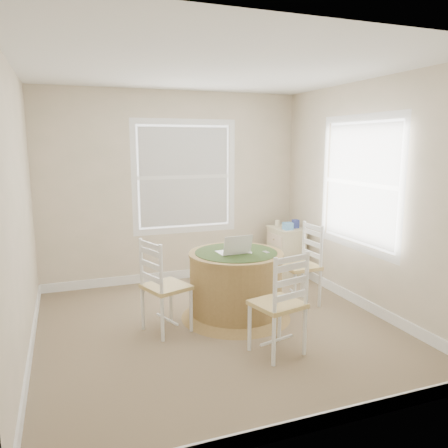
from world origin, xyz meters
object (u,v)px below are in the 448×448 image
chair_left (166,286)px  laptop (234,251)px  chair_right (299,266)px  round_table (236,282)px  corner_chest (286,252)px  chair_near (277,304)px

chair_left → laptop: 0.82m
chair_left → laptop: bearing=-106.0°
chair_right → round_table: bearing=-86.1°
chair_right → corner_chest: (0.39, 1.07, -0.12)m
chair_left → round_table: bearing=-103.8°
round_table → chair_left: bearing=-179.1°
chair_right → chair_left: bearing=-86.1°
chair_left → corner_chest: chair_left is taller
chair_near → round_table: bearing=-101.5°
chair_near → corner_chest: 2.42m
round_table → chair_left: size_ratio=1.28×
round_table → chair_right: (0.85, 0.10, 0.07)m
round_table → chair_near: (0.04, -0.92, 0.07)m
laptop → corner_chest: bearing=-139.9°
round_table → chair_right: chair_right is taller
chair_near → chair_left: bearing=-58.3°
chair_near → laptop: (-0.08, 0.89, 0.29)m
chair_near → corner_chest: (1.21, 2.09, -0.12)m
round_table → chair_near: 0.93m
round_table → chair_near: bearing=-93.8°
chair_near → laptop: bearing=-98.9°
round_table → corner_chest: 1.71m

